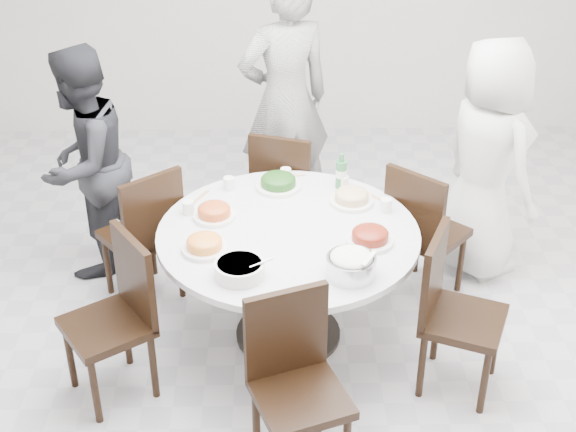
{
  "coord_description": "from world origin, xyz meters",
  "views": [
    {
      "loc": [
        -0.28,
        -3.93,
        3.14
      ],
      "look_at": [
        -0.18,
        -0.01,
        0.82
      ],
      "focal_mm": 50.0,
      "sensor_mm": 36.0,
      "label": 1
    }
  ],
  "objects_px": {
    "chair_se": "(464,317)",
    "diner_middle": "(285,102)",
    "chair_ne": "(428,230)",
    "chair_n": "(288,189)",
    "rice_bowl": "(351,267)",
    "beverage_bottle": "(341,171)",
    "dining_table": "(288,285)",
    "chair_sw": "(106,323)",
    "chair_nw": "(140,233)",
    "chair_s": "(301,394)",
    "diner_left": "(84,164)",
    "diner_right": "(487,160)",
    "soup_bowl": "(240,269)"
  },
  "relations": [
    {
      "from": "rice_bowl",
      "to": "soup_bowl",
      "type": "distance_m",
      "value": 0.58
    },
    {
      "from": "chair_n",
      "to": "diner_right",
      "type": "xyz_separation_m",
      "value": [
        1.29,
        -0.25,
        0.34
      ]
    },
    {
      "from": "dining_table",
      "to": "chair_sw",
      "type": "distance_m",
      "value": 1.09
    },
    {
      "from": "chair_nw",
      "to": "chair_sw",
      "type": "relative_size",
      "value": 1.0
    },
    {
      "from": "diner_middle",
      "to": "chair_se",
      "type": "bearing_deg",
      "value": 94.46
    },
    {
      "from": "diner_left",
      "to": "chair_ne",
      "type": "bearing_deg",
      "value": 102.43
    },
    {
      "from": "chair_nw",
      "to": "diner_left",
      "type": "xyz_separation_m",
      "value": [
        -0.38,
        0.36,
        0.31
      ]
    },
    {
      "from": "chair_n",
      "to": "diner_left",
      "type": "distance_m",
      "value": 1.38
    },
    {
      "from": "chair_sw",
      "to": "soup_bowl",
      "type": "bearing_deg",
      "value": 58.58
    },
    {
      "from": "diner_left",
      "to": "beverage_bottle",
      "type": "xyz_separation_m",
      "value": [
        1.65,
        -0.3,
        0.08
      ]
    },
    {
      "from": "chair_ne",
      "to": "chair_n",
      "type": "bearing_deg",
      "value": 10.28
    },
    {
      "from": "chair_s",
      "to": "diner_right",
      "type": "xyz_separation_m",
      "value": [
        1.28,
        1.78,
        0.34
      ]
    },
    {
      "from": "beverage_bottle",
      "to": "diner_middle",
      "type": "bearing_deg",
      "value": 109.78
    },
    {
      "from": "chair_nw",
      "to": "chair_se",
      "type": "relative_size",
      "value": 1.0
    },
    {
      "from": "dining_table",
      "to": "chair_s",
      "type": "height_order",
      "value": "chair_s"
    },
    {
      "from": "chair_sw",
      "to": "beverage_bottle",
      "type": "height_order",
      "value": "beverage_bottle"
    },
    {
      "from": "chair_sw",
      "to": "diner_right",
      "type": "bearing_deg",
      "value": 84.1
    },
    {
      "from": "chair_sw",
      "to": "soup_bowl",
      "type": "distance_m",
      "value": 0.79
    },
    {
      "from": "chair_ne",
      "to": "chair_se",
      "type": "xyz_separation_m",
      "value": [
        0.04,
        -0.89,
        0.0
      ]
    },
    {
      "from": "diner_right",
      "to": "diner_middle",
      "type": "height_order",
      "value": "diner_middle"
    },
    {
      "from": "chair_s",
      "to": "diner_left",
      "type": "bearing_deg",
      "value": 105.92
    },
    {
      "from": "chair_ne",
      "to": "diner_right",
      "type": "distance_m",
      "value": 0.62
    },
    {
      "from": "diner_right",
      "to": "beverage_bottle",
      "type": "xyz_separation_m",
      "value": [
        -0.97,
        -0.23,
        0.05
      ]
    },
    {
      "from": "chair_se",
      "to": "beverage_bottle",
      "type": "height_order",
      "value": "beverage_bottle"
    },
    {
      "from": "dining_table",
      "to": "soup_bowl",
      "type": "distance_m",
      "value": 0.66
    },
    {
      "from": "chair_s",
      "to": "rice_bowl",
      "type": "distance_m",
      "value": 0.73
    },
    {
      "from": "dining_table",
      "to": "beverage_bottle",
      "type": "height_order",
      "value": "beverage_bottle"
    },
    {
      "from": "chair_s",
      "to": "diner_left",
      "type": "xyz_separation_m",
      "value": [
        -1.34,
        1.85,
        0.31
      ]
    },
    {
      "from": "chair_nw",
      "to": "diner_middle",
      "type": "bearing_deg",
      "value": -172.95
    },
    {
      "from": "diner_right",
      "to": "chair_s",
      "type": "bearing_deg",
      "value": 117.3
    },
    {
      "from": "chair_ne",
      "to": "chair_nw",
      "type": "distance_m",
      "value": 1.82
    },
    {
      "from": "rice_bowl",
      "to": "beverage_bottle",
      "type": "bearing_deg",
      "value": 88.46
    },
    {
      "from": "chair_nw",
      "to": "chair_sw",
      "type": "xyz_separation_m",
      "value": [
        -0.06,
        -0.92,
        0.0
      ]
    },
    {
      "from": "beverage_bottle",
      "to": "chair_sw",
      "type": "bearing_deg",
      "value": -143.49
    },
    {
      "from": "chair_ne",
      "to": "chair_sw",
      "type": "distance_m",
      "value": 2.09
    },
    {
      "from": "chair_n",
      "to": "beverage_bottle",
      "type": "bearing_deg",
      "value": 141.45
    },
    {
      "from": "chair_nw",
      "to": "chair_s",
      "type": "distance_m",
      "value": 1.77
    },
    {
      "from": "chair_ne",
      "to": "chair_s",
      "type": "bearing_deg",
      "value": 102.78
    },
    {
      "from": "dining_table",
      "to": "chair_n",
      "type": "distance_m",
      "value": 1.01
    },
    {
      "from": "chair_se",
      "to": "diner_middle",
      "type": "height_order",
      "value": "diner_middle"
    },
    {
      "from": "diner_right",
      "to": "rice_bowl",
      "type": "xyz_separation_m",
      "value": [
        -1.0,
        -1.2,
        -0.01
      ]
    },
    {
      "from": "chair_sw",
      "to": "diner_right",
      "type": "xyz_separation_m",
      "value": [
        2.29,
        1.21,
        0.34
      ]
    },
    {
      "from": "dining_table",
      "to": "soup_bowl",
      "type": "relative_size",
      "value": 5.68
    },
    {
      "from": "chair_ne",
      "to": "chair_sw",
      "type": "height_order",
      "value": "same"
    },
    {
      "from": "chair_nw",
      "to": "rice_bowl",
      "type": "height_order",
      "value": "chair_nw"
    },
    {
      "from": "chair_s",
      "to": "beverage_bottle",
      "type": "height_order",
      "value": "beverage_bottle"
    },
    {
      "from": "dining_table",
      "to": "soup_bowl",
      "type": "height_order",
      "value": "soup_bowl"
    },
    {
      "from": "chair_ne",
      "to": "chair_se",
      "type": "height_order",
      "value": "same"
    },
    {
      "from": "chair_s",
      "to": "rice_bowl",
      "type": "bearing_deg",
      "value": 44.3
    },
    {
      "from": "dining_table",
      "to": "diner_right",
      "type": "bearing_deg",
      "value": 29.7
    }
  ]
}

